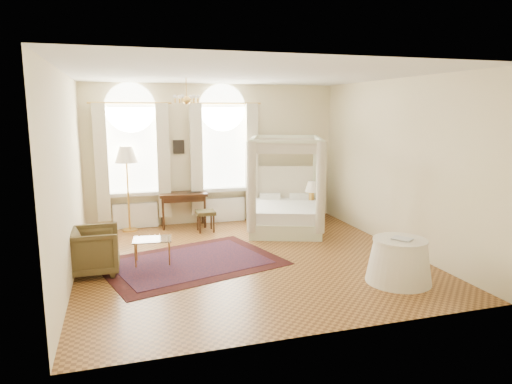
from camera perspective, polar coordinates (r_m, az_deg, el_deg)
ground at (r=8.48m, az=-0.86°, el=-8.34°), size 6.00×6.00×0.00m
room_walls at (r=8.07m, az=-0.89°, el=5.11°), size 6.00×6.00×6.00m
window_left at (r=10.67m, az=-15.12°, el=3.35°), size 1.62×0.27×3.29m
window_right at (r=10.94m, az=-4.04°, el=3.84°), size 1.62×0.27×3.29m
chandelier at (r=9.02m, az=-8.68°, el=11.43°), size 0.51×0.45×0.50m
wall_pictures at (r=10.97m, az=-4.76°, el=5.97°), size 2.54×0.03×0.39m
canopy_bed at (r=10.36m, az=3.67°, el=-2.17°), size 2.13×2.34×2.11m
nightstand at (r=11.05m, az=7.02°, el=-2.46°), size 0.40×0.36×0.57m
nightstand_lamp at (r=10.93m, az=6.96°, el=0.50°), size 0.31×0.31×0.45m
writing_desk at (r=10.71m, az=-9.11°, el=-0.71°), size 1.10×0.61×0.81m
laptop at (r=10.68m, az=-7.78°, el=-0.00°), size 0.33×0.23×0.03m
stool at (r=10.29m, az=-6.33°, el=-2.77°), size 0.42×0.42×0.48m
armchair at (r=8.11m, az=-19.74°, el=-6.94°), size 0.86×0.84×0.78m
coffee_table at (r=8.32m, az=-12.83°, el=-6.02°), size 0.71×0.53×0.45m
floor_lamp at (r=10.48m, az=-15.90°, el=3.98°), size 0.49×0.49×1.91m
oriental_rug at (r=8.36m, az=-8.14°, el=-8.68°), size 3.51×2.93×0.01m
side_table at (r=7.64m, az=17.45°, el=-8.21°), size 1.03×1.03×0.70m
book at (r=7.41m, az=17.51°, el=-5.80°), size 0.34×0.36×0.03m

